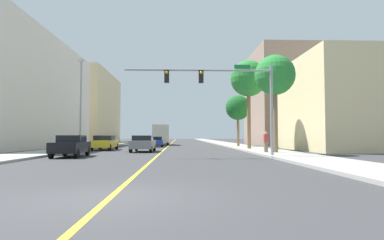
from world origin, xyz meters
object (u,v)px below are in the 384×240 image
Objects in this scene: palm_near at (275,76)px; car_gray at (143,143)px; traffic_signal_mast at (226,88)px; palm_far at (238,108)px; street_lamp at (81,99)px; pedestrian at (266,142)px; car_white at (163,139)px; car_blue at (155,141)px; delivery_truck at (161,134)px; car_black at (71,146)px; car_yellow at (105,142)px; palm_mid at (249,79)px.

palm_near is 12.74m from car_gray.
traffic_signal_mast is 2.32× the size of car_gray.
palm_near is at bearing -89.08° from palm_far.
street_lamp is 1.37× the size of palm_far.
pedestrian is (10.11, -3.71, 0.20)m from car_gray.
car_white is (6.29, 29.38, -4.22)m from street_lamp.
street_lamp reaches higher than car_gray.
traffic_signal_mast is 2.29× the size of car_blue.
delivery_truck reaches higher than car_blue.
delivery_truck reaches higher than car_black.
street_lamp reaches higher than palm_near.
pedestrian reaches higher than car_black.
palm_far is at bearing -46.84° from delivery_truck.
street_lamp is at bearing -124.25° from car_blue.
car_black is at bearing -169.69° from palm_near.
car_yellow is 0.98× the size of car_white.
pedestrian is at bearing -19.89° from street_lamp.
pedestrian is at bearing -19.31° from car_gray.
palm_mid is at bearing -62.60° from delivery_truck.
car_blue is (-10.44, 1.74, -4.21)m from palm_far.
car_black is 2.40× the size of pedestrian.
palm_far is 23.61m from car_white.
palm_mid is at bearing 93.75° from palm_near.
palm_far is at bearing -131.64° from car_black.
car_yellow is at bearing -91.36° from car_black.
car_blue is at bearing 137.86° from palm_mid.
palm_mid is 1.42× the size of palm_far.
palm_far is at bearing -63.64° from car_white.
car_white is at bearing 116.98° from palm_far.
car_black is 14.57m from pedestrian.
car_blue is at bearing 170.53° from palm_far.
traffic_signal_mast is 1.15× the size of street_lamp.
pedestrian is (10.10, -35.31, 0.23)m from car_white.
car_white is 31.60m from car_gray.
palm_far is at bearing -153.04° from car_yellow.
delivery_truck is at bearing 119.49° from palm_mid.
car_yellow is 0.49× the size of delivery_truck.
traffic_signal_mast is at bearing -102.74° from palm_far.
delivery_truck is at bearing -88.75° from car_white.
pedestrian is (-0.20, -7.13, -6.28)m from palm_mid.
palm_mid reaches higher than palm_near.
palm_near reaches higher than car_black.
palm_far reaches higher than car_yellow.
car_gray is at bearing -161.66° from palm_mid.
palm_near is at bearing 38.17° from traffic_signal_mast.
street_lamp is 2.02× the size of car_gray.
palm_near is at bearing -69.49° from delivery_truck.
car_blue is 19.87m from car_black.
traffic_signal_mast is 39.84m from car_white.
car_white is at bearing -98.19° from car_yellow.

